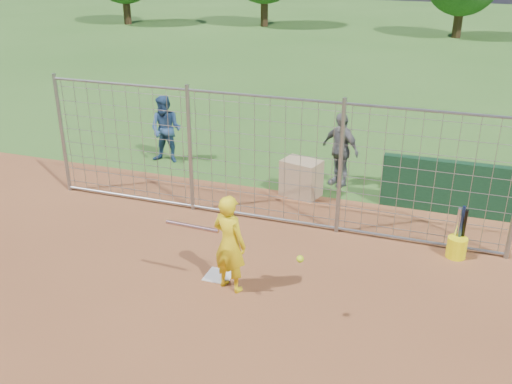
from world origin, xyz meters
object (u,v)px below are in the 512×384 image
at_px(bucket_with_bats, 457,245).
at_px(bystander_b, 340,149).
at_px(bystander_a, 166,129).
at_px(equipment_bin, 301,178).
at_px(batter, 229,244).

bearing_deg(bucket_with_bats, bystander_b, 135.65).
height_order(bystander_b, bucket_with_bats, bystander_b).
distance_m(bystander_a, equipment_bin, 3.83).
xyz_separation_m(bystander_b, bucket_with_bats, (2.62, -2.56, -0.59)).
bearing_deg(bucket_with_bats, batter, -146.65).
relative_size(batter, bucket_with_bats, 1.65).
distance_m(batter, bystander_a, 6.00).
relative_size(bystander_b, equipment_bin, 2.09).
distance_m(bystander_b, equipment_bin, 1.17).
height_order(batter, equipment_bin, batter).
height_order(bystander_a, bystander_b, bystander_b).
xyz_separation_m(batter, bystander_a, (-3.60, 4.81, 0.03)).
bearing_deg(batter, bystander_b, -82.44).
xyz_separation_m(bystander_a, bystander_b, (4.34, -0.03, 0.00)).
bearing_deg(bucket_with_bats, equipment_bin, 152.71).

